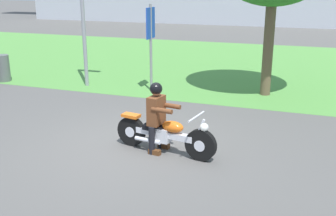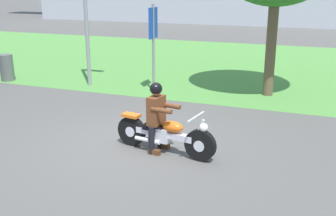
{
  "view_description": "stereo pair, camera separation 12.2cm",
  "coord_description": "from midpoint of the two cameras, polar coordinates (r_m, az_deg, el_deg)",
  "views": [
    {
      "loc": [
        3.23,
        -6.98,
        3.16
      ],
      "look_at": [
        0.72,
        0.06,
        0.85
      ],
      "focal_mm": 43.11,
      "sensor_mm": 36.0,
      "label": 1
    },
    {
      "loc": [
        3.34,
        -6.94,
        3.16
      ],
      "look_at": [
        0.72,
        0.06,
        0.85
      ],
      "focal_mm": 43.11,
      "sensor_mm": 36.0,
      "label": 2
    }
  ],
  "objects": [
    {
      "name": "ground",
      "position": [
        8.32,
        -4.36,
        -5.2
      ],
      "size": [
        120.0,
        120.0,
        0.0
      ],
      "primitive_type": "plane",
      "color": "#565451"
    },
    {
      "name": "grass_verge",
      "position": [
        16.92,
        9.07,
        6.22
      ],
      "size": [
        60.0,
        12.0,
        0.01
      ],
      "primitive_type": "cube",
      "color": "#549342",
      "rests_on": "ground"
    },
    {
      "name": "motorcycle_lead",
      "position": [
        7.79,
        -0.03,
        -3.73
      ],
      "size": [
        2.13,
        0.68,
        0.86
      ],
      "rotation": [
        0.0,
        0.0,
        -0.16
      ],
      "color": "black",
      "rests_on": "ground"
    },
    {
      "name": "rider_lead",
      "position": [
        7.73,
        -1.11,
        -0.55
      ],
      "size": [
        0.6,
        0.52,
        1.38
      ],
      "rotation": [
        0.0,
        0.0,
        -0.16
      ],
      "color": "black",
      "rests_on": "ground"
    },
    {
      "name": "trash_can",
      "position": [
        14.7,
        -21.62,
        5.33
      ],
      "size": [
        0.45,
        0.45,
        0.89
      ],
      "primitive_type": "cylinder",
      "color": "#595E5B",
      "rests_on": "ground"
    },
    {
      "name": "sign_banner",
      "position": [
        12.14,
        -1.81,
        10.38
      ],
      "size": [
        0.08,
        0.6,
        2.6
      ],
      "color": "gray",
      "rests_on": "ground"
    }
  ]
}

